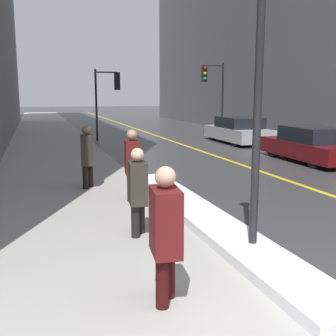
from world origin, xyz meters
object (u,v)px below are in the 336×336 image
(pedestrian_in_glasses, at_px, (138,188))
(pedestrian_with_shoulder_bag, at_px, (132,161))
(traffic_light_far, at_px, (212,83))
(pedestrian_trailing, at_px, (166,229))
(lamp_post, at_px, (259,60))
(parked_car_silver, at_px, (238,131))
(parked_car_maroon, at_px, (312,145))
(pedestrian_nearside, at_px, (87,153))
(traffic_light_near, at_px, (109,89))

(pedestrian_in_glasses, xyz_separation_m, pedestrian_with_shoulder_bag, (0.45, 2.44, 0.05))
(traffic_light_far, xyz_separation_m, pedestrian_with_shoulder_bag, (-7.66, -13.29, -2.10))
(pedestrian_with_shoulder_bag, bearing_deg, pedestrian_trailing, -1.57)
(lamp_post, bearing_deg, parked_car_silver, 64.02)
(lamp_post, distance_m, pedestrian_trailing, 2.85)
(pedestrian_in_glasses, distance_m, pedestrian_with_shoulder_bag, 2.49)
(lamp_post, bearing_deg, pedestrian_trailing, -147.86)
(traffic_light_far, height_order, parked_car_silver, traffic_light_far)
(lamp_post, height_order, pedestrian_with_shoulder_bag, lamp_post)
(parked_car_silver, bearing_deg, parked_car_maroon, 178.93)
(lamp_post, height_order, pedestrian_in_glasses, lamp_post)
(traffic_light_far, xyz_separation_m, pedestrian_nearside, (-8.48, -11.72, -2.09))
(parked_car_maroon, bearing_deg, pedestrian_trailing, 137.60)
(parked_car_maroon, relative_size, parked_car_silver, 0.97)
(pedestrian_trailing, relative_size, pedestrian_with_shoulder_bag, 1.00)
(pedestrian_trailing, bearing_deg, pedestrian_in_glasses, -179.26)
(lamp_post, height_order, pedestrian_nearside, lamp_post)
(traffic_light_near, bearing_deg, lamp_post, -85.54)
(traffic_light_far, distance_m, pedestrian_trailing, 20.09)
(traffic_light_near, distance_m, traffic_light_far, 5.98)
(pedestrian_nearside, distance_m, parked_car_silver, 11.72)
(lamp_post, distance_m, pedestrian_nearside, 5.99)
(pedestrian_nearside, relative_size, parked_car_maroon, 0.38)
(pedestrian_trailing, height_order, pedestrian_nearside, pedestrian_nearside)
(traffic_light_near, distance_m, pedestrian_in_glasses, 15.55)
(traffic_light_near, relative_size, pedestrian_trailing, 2.25)
(pedestrian_in_glasses, relative_size, pedestrian_nearside, 0.93)
(traffic_light_near, bearing_deg, pedestrian_trailing, -90.95)
(pedestrian_trailing, distance_m, pedestrian_with_shoulder_bag, 4.91)
(traffic_light_far, height_order, pedestrian_with_shoulder_bag, traffic_light_far)
(pedestrian_with_shoulder_bag, relative_size, parked_car_silver, 0.36)
(pedestrian_trailing, bearing_deg, parked_car_silver, 157.04)
(traffic_light_far, height_order, pedestrian_trailing, traffic_light_far)
(pedestrian_with_shoulder_bag, bearing_deg, parked_car_silver, 148.69)
(lamp_post, xyz_separation_m, pedestrian_trailing, (-1.73, -1.09, -1.99))
(traffic_light_far, distance_m, parked_car_silver, 4.30)
(lamp_post, relative_size, pedestrian_nearside, 2.94)
(traffic_light_near, bearing_deg, pedestrian_in_glasses, -91.23)
(pedestrian_in_glasses, height_order, parked_car_silver, pedestrian_in_glasses)
(traffic_light_far, relative_size, pedestrian_trailing, 2.55)
(pedestrian_trailing, height_order, pedestrian_in_glasses, pedestrian_trailing)
(traffic_light_far, relative_size, pedestrian_with_shoulder_bag, 2.54)
(pedestrian_nearside, bearing_deg, traffic_light_far, 150.80)
(pedestrian_in_glasses, bearing_deg, traffic_light_near, 178.68)
(lamp_post, height_order, traffic_light_near, lamp_post)
(lamp_post, distance_m, parked_car_silver, 15.18)
(traffic_light_near, distance_m, parked_car_silver, 6.98)
(pedestrian_with_shoulder_bag, height_order, pedestrian_nearside, pedestrian_nearside)
(parked_car_silver, bearing_deg, pedestrian_trailing, 150.95)
(parked_car_silver, bearing_deg, pedestrian_with_shoulder_bag, 142.60)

